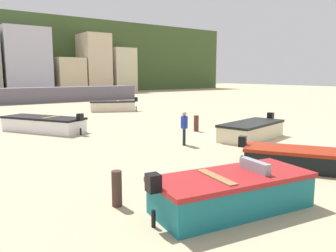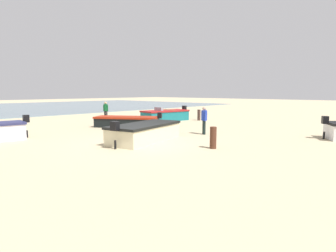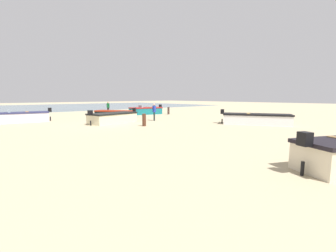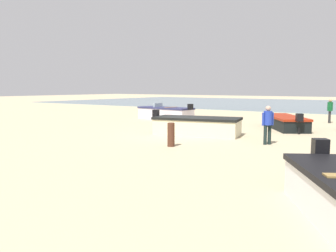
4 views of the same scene
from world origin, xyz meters
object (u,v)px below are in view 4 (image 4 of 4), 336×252
Objects in this scene: boat_white_5 at (165,113)px; mooring_post_near_water at (171,135)px; boat_cream_4 at (197,126)px; boat_black_2 at (285,122)px; beach_walker_foreground at (330,109)px; beach_walker_distant at (268,122)px.

mooring_post_near_water is at bearing -136.51° from boat_white_5.
boat_black_2 is at bearing 137.25° from boat_cream_4.
beach_walker_foreground is at bearing 142.97° from boat_cream_4.
beach_walker_foreground reaches higher than mooring_post_near_water.
beach_walker_foreground is (-10.49, -4.20, 0.48)m from boat_white_5.
boat_black_2 is 6.02m from beach_walker_distant.
boat_cream_4 is 2.87× the size of beach_walker_distant.
beach_walker_foreground reaches higher than boat_white_5.
boat_black_2 is 8.83m from mooring_post_near_water.
beach_walker_distant reaches higher than boat_cream_4.
beach_walker_foreground is (-3.70, -13.50, 0.47)m from mooring_post_near_water.
boat_white_5 is 2.98× the size of beach_walker_foreground.
beach_walker_foreground is 1.00× the size of beach_walker_distant.
beach_walker_distant is at bearing -16.56° from beach_walker_foreground.
beach_walker_foreground is (-4.52, -9.98, 0.50)m from boat_cream_4.
boat_white_5 is at bearing -81.27° from beach_walker_foreground.
mooring_post_near_water is 14.01m from beach_walker_foreground.
boat_cream_4 is at bearing -62.38° from beach_walker_distant.
boat_black_2 is 2.82× the size of beach_walker_foreground.
boat_black_2 is at bearing -103.84° from mooring_post_near_water.
boat_black_2 reaches higher than mooring_post_near_water.
boat_white_5 reaches higher than mooring_post_near_water.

